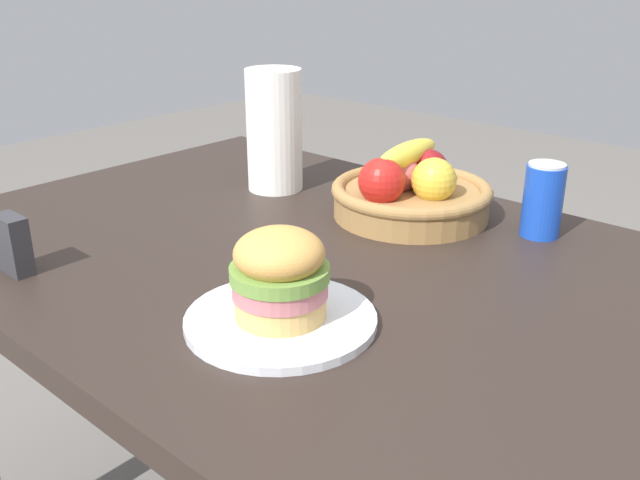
{
  "coord_description": "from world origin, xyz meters",
  "views": [
    {
      "loc": [
        0.67,
        -0.76,
        1.2
      ],
      "look_at": [
        0.04,
        -0.06,
        0.81
      ],
      "focal_mm": 39.65,
      "sensor_mm": 36.0,
      "label": 1
    }
  ],
  "objects_px": {
    "napkin_holder": "(14,245)",
    "plate": "(281,320)",
    "sandwich": "(280,274)",
    "fruit_basket": "(411,192)",
    "soda_can": "(543,200)",
    "paper_towel_roll": "(274,130)"
  },
  "relations": [
    {
      "from": "soda_can",
      "to": "fruit_basket",
      "type": "distance_m",
      "value": 0.23
    },
    {
      "from": "plate",
      "to": "soda_can",
      "type": "bearing_deg",
      "value": 78.34
    },
    {
      "from": "plate",
      "to": "fruit_basket",
      "type": "xyz_separation_m",
      "value": [
        -0.11,
        0.44,
        0.04
      ]
    },
    {
      "from": "soda_can",
      "to": "plate",
      "type": "bearing_deg",
      "value": -101.66
    },
    {
      "from": "plate",
      "to": "paper_towel_roll",
      "type": "height_order",
      "value": "paper_towel_roll"
    },
    {
      "from": "plate",
      "to": "napkin_holder",
      "type": "distance_m",
      "value": 0.44
    },
    {
      "from": "sandwich",
      "to": "napkin_holder",
      "type": "height_order",
      "value": "sandwich"
    },
    {
      "from": "soda_can",
      "to": "paper_towel_roll",
      "type": "bearing_deg",
      "value": -167.1
    },
    {
      "from": "soda_can",
      "to": "napkin_holder",
      "type": "bearing_deg",
      "value": -127.58
    },
    {
      "from": "sandwich",
      "to": "fruit_basket",
      "type": "relative_size",
      "value": 0.44
    },
    {
      "from": "paper_towel_roll",
      "to": "napkin_holder",
      "type": "bearing_deg",
      "value": -89.56
    },
    {
      "from": "soda_can",
      "to": "napkin_holder",
      "type": "relative_size",
      "value": 1.4
    },
    {
      "from": "fruit_basket",
      "to": "napkin_holder",
      "type": "distance_m",
      "value": 0.66
    },
    {
      "from": "plate",
      "to": "paper_towel_roll",
      "type": "xyz_separation_m",
      "value": [
        -0.41,
        0.4,
        0.11
      ]
    },
    {
      "from": "plate",
      "to": "soda_can",
      "type": "relative_size",
      "value": 1.98
    },
    {
      "from": "plate",
      "to": "sandwich",
      "type": "bearing_deg",
      "value": 0.0
    },
    {
      "from": "sandwich",
      "to": "fruit_basket",
      "type": "distance_m",
      "value": 0.46
    },
    {
      "from": "fruit_basket",
      "to": "sandwich",
      "type": "bearing_deg",
      "value": -75.91
    },
    {
      "from": "plate",
      "to": "soda_can",
      "type": "distance_m",
      "value": 0.53
    },
    {
      "from": "paper_towel_roll",
      "to": "plate",
      "type": "bearing_deg",
      "value": -43.97
    },
    {
      "from": "napkin_holder",
      "to": "plate",
      "type": "bearing_deg",
      "value": 21.38
    },
    {
      "from": "fruit_basket",
      "to": "napkin_holder",
      "type": "bearing_deg",
      "value": -116.4
    }
  ]
}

